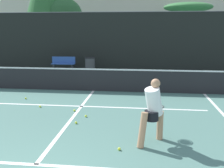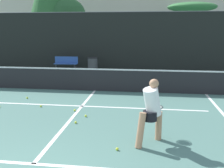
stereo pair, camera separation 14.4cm
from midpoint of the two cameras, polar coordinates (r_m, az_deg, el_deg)
name	(u,v)px [view 1 (the left image)]	position (r m, az deg, el deg)	size (l,w,h in m)	color
court_baseline_near	(36,165)	(5.52, -16.98, -16.45)	(11.00, 0.10, 0.01)	white
court_service_line	(81,106)	(8.93, -7.13, -4.82)	(8.25, 0.10, 0.01)	white
court_center_mark	(75,114)	(8.17, -8.49, -6.50)	(0.10, 6.10, 0.01)	white
net	(93,79)	(10.92, -4.47, 1.12)	(11.09, 0.09, 1.07)	slate
fence_back	(110,41)	(16.63, -0.60, 9.34)	(24.00, 0.06, 3.56)	black
player_practicing	(153,109)	(5.99, 8.22, -5.42)	(0.74, 1.16, 1.50)	tan
tennis_ball_scattered_3	(119,149)	(5.83, 0.85, -13.94)	(0.07, 0.07, 0.07)	#D1E033
tennis_ball_scattered_4	(86,116)	(7.87, -6.25, -6.94)	(0.07, 0.07, 0.07)	#D1E033
tennis_ball_scattered_5	(74,110)	(8.43, -8.67, -5.70)	(0.07, 0.07, 0.07)	#D1E033
tennis_ball_scattered_6	(76,123)	(7.38, -8.38, -8.32)	(0.07, 0.07, 0.07)	#D1E033
tennis_ball_scattered_7	(40,106)	(9.09, -15.83, -4.70)	(0.07, 0.07, 0.07)	#D1E033
tennis_ball_scattered_8	(26,98)	(10.27, -18.66, -2.95)	(0.07, 0.07, 0.07)	#D1E033
courtside_bench	(63,63)	(16.32, -10.79, 4.44)	(1.44, 0.43, 0.86)	#2D519E
trash_bin	(90,64)	(15.88, -5.05, 4.26)	(0.61, 0.61, 0.84)	#3F3F42
parked_car	(104,54)	(20.72, -1.86, 6.62)	(1.83, 4.13, 1.40)	silver
tree_mid	(188,8)	(26.52, 16.04, 15.69)	(4.53, 4.53, 4.92)	brown
tree_east	(65,16)	(22.91, -10.31, 14.39)	(2.84, 2.84, 5.00)	brown
building_far	(125,20)	(30.71, 2.77, 13.83)	(36.00, 2.40, 6.97)	beige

